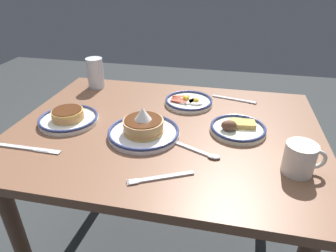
{
  "coord_description": "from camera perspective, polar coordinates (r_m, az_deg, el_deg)",
  "views": [
    {
      "loc": [
        -0.21,
        0.95,
        1.3
      ],
      "look_at": [
        -0.02,
        0.04,
        0.79
      ],
      "focal_mm": 31.81,
      "sensor_mm": 36.0,
      "label": 1
    }
  ],
  "objects": [
    {
      "name": "plate_center_pancakes",
      "position": [
        1.1,
        13.0,
        -0.36
      ],
      "size": [
        0.2,
        0.2,
        0.05
      ],
      "color": "silver",
      "rests_on": "dining_table"
    },
    {
      "name": "fork_far",
      "position": [
        0.86,
        -1.46,
        -9.86
      ],
      "size": [
        0.18,
        0.1,
        0.01
      ],
      "color": "silver",
      "rests_on": "dining_table"
    },
    {
      "name": "dining_table",
      "position": [
        1.16,
        -0.4,
        -4.37
      ],
      "size": [
        1.14,
        0.86,
        0.76
      ],
      "color": "brown",
      "rests_on": "ground_plane"
    },
    {
      "name": "tea_spoon",
      "position": [
        0.97,
        6.5,
        -5.02
      ],
      "size": [
        0.17,
        0.09,
        0.01
      ],
      "color": "silver",
      "rests_on": "dining_table"
    },
    {
      "name": "plate_near_main",
      "position": [
        1.2,
        -18.55,
        1.53
      ],
      "size": [
        0.22,
        0.22,
        0.05
      ],
      "color": "white",
      "rests_on": "dining_table"
    },
    {
      "name": "butter_knife",
      "position": [
        1.09,
        -25.11,
        -3.93
      ],
      "size": [
        0.23,
        0.02,
        0.01
      ],
      "color": "silver",
      "rests_on": "dining_table"
    },
    {
      "name": "plate_far_side",
      "position": [
        1.05,
        -4.7,
        -0.58
      ],
      "size": [
        0.25,
        0.25,
        0.11
      ],
      "color": "white",
      "rests_on": "dining_table"
    },
    {
      "name": "fork_near",
      "position": [
        1.37,
        12.64,
        5.0
      ],
      "size": [
        0.2,
        0.06,
        0.01
      ],
      "color": "silver",
      "rests_on": "dining_table"
    },
    {
      "name": "plate_far_companion",
      "position": [
        1.29,
        3.97,
        4.73
      ],
      "size": [
        0.21,
        0.21,
        0.04
      ],
      "color": "white",
      "rests_on": "dining_table"
    },
    {
      "name": "coffee_mug",
      "position": [
        0.94,
        24.04,
        -5.66
      ],
      "size": [
        0.12,
        0.09,
        0.09
      ],
      "color": "white",
      "rests_on": "dining_table"
    },
    {
      "name": "drinking_glass",
      "position": [
        1.5,
        -13.73,
        9.57
      ],
      "size": [
        0.08,
        0.08,
        0.14
      ],
      "color": "silver",
      "rests_on": "dining_table"
    }
  ]
}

